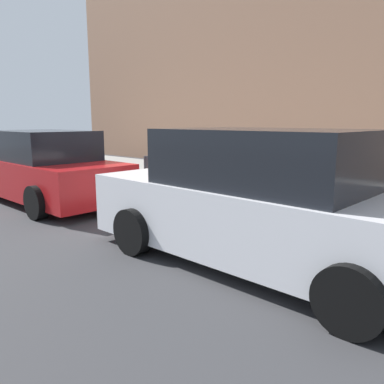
{
  "coord_description": "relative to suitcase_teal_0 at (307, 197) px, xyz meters",
  "views": [
    {
      "loc": [
        -6.81,
        5.94,
        1.81
      ],
      "look_at": [
        -2.05,
        0.77,
        0.5
      ],
      "focal_mm": 36.09,
      "sensor_mm": 36.0,
      "label": 1
    }
  ],
  "objects": [
    {
      "name": "sidewalk_curb",
      "position": [
        3.67,
        -1.9,
        -0.36
      ],
      "size": [
        18.0,
        5.0,
        0.14
      ],
      "primitive_type": "cube",
      "color": "gray",
      "rests_on": "ground_plane"
    },
    {
      "name": "fire_hydrant",
      "position": [
        3.64,
        -0.0,
        0.13
      ],
      "size": [
        0.39,
        0.21,
        0.8
      ],
      "color": "red",
      "rests_on": "sidewalk_curb"
    },
    {
      "name": "ground_plane",
      "position": [
        3.67,
        0.6,
        -0.43
      ],
      "size": [
        40.0,
        40.0,
        0.0
      ],
      "primitive_type": "plane",
      "color": "#333335"
    },
    {
      "name": "suitcase_olive_2",
      "position": [
        0.96,
        0.02,
        0.1
      ],
      "size": [
        0.46,
        0.25,
        1.04
      ],
      "color": "#59601E",
      "rests_on": "sidewalk_curb"
    },
    {
      "name": "suitcase_silver_5",
      "position": [
        2.4,
        0.07,
        0.0
      ],
      "size": [
        0.51,
        0.26,
        0.84
      ],
      "color": "#9EA0A8",
      "rests_on": "sidewalk_curb"
    },
    {
      "name": "suitcase_navy_3",
      "position": [
        1.42,
        0.05,
        0.06
      ],
      "size": [
        0.38,
        0.25,
        1.02
      ],
      "color": "navy",
      "rests_on": "sidewalk_curb"
    },
    {
      "name": "suitcase_black_6",
      "position": [
        2.89,
        0.01,
        0.07
      ],
      "size": [
        0.4,
        0.23,
        0.95
      ],
      "color": "black",
      "rests_on": "sidewalk_curb"
    },
    {
      "name": "parked_car_red_1",
      "position": [
        5.07,
        2.48,
        0.32
      ],
      "size": [
        4.54,
        2.01,
        1.59
      ],
      "color": "#AD1619",
      "rests_on": "ground_plane"
    },
    {
      "name": "bollard_post",
      "position": [
        4.33,
        0.15,
        0.11
      ],
      "size": [
        0.13,
        0.13,
        0.79
      ],
      "primitive_type": "cylinder",
      "color": "#333338",
      "rests_on": "sidewalk_curb"
    },
    {
      "name": "suitcase_teal_0",
      "position": [
        0.0,
        0.0,
        0.0
      ],
      "size": [
        0.44,
        0.23,
        0.63
      ],
      "color": "#0F606B",
      "rests_on": "sidewalk_curb"
    },
    {
      "name": "parking_meter",
      "position": [
        -0.84,
        -0.25,
        0.54
      ],
      "size": [
        0.12,
        0.09,
        1.27
      ],
      "color": "slate",
      "rests_on": "sidewalk_curb"
    },
    {
      "name": "parked_car_white_0",
      "position": [
        -0.61,
        2.48,
        0.37
      ],
      "size": [
        4.8,
        2.1,
        1.71
      ],
      "color": "silver",
      "rests_on": "ground_plane"
    },
    {
      "name": "suitcase_maroon_4",
      "position": [
        1.88,
        0.04,
        0.02
      ],
      "size": [
        0.44,
        0.22,
        0.66
      ],
      "color": "maroon",
      "rests_on": "sidewalk_curb"
    },
    {
      "name": "suitcase_red_1",
      "position": [
        0.48,
        -0.07,
        0.04
      ],
      "size": [
        0.42,
        0.26,
        0.85
      ],
      "color": "red",
      "rests_on": "sidewalk_curb"
    }
  ]
}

